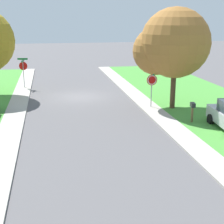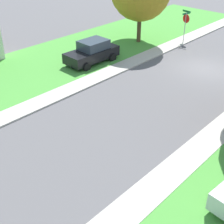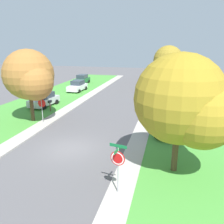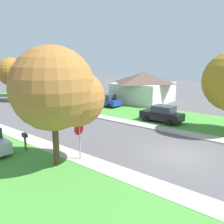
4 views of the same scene
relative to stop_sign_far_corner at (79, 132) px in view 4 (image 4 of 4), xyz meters
name	(u,v)px [view 4 (image 4 of 4)]	position (x,y,z in m)	size (l,w,h in m)	color
ground_plane	(179,155)	(4.79, -4.52, -1.89)	(120.00, 120.00, 0.00)	#565456
sidewalk_east	(96,116)	(9.49, 7.48, -1.84)	(1.40, 56.00, 0.10)	#ADA89E
lawn_east	(120,109)	(14.19, 7.48, -1.85)	(8.00, 56.00, 0.08)	#479338
sidewalk_west	(19,136)	(0.09, 7.48, -1.84)	(1.40, 56.00, 0.10)	#ADA89E
stop_sign_far_corner	(79,132)	(0.00, 0.00, 0.00)	(0.92, 0.92, 2.77)	#9E9EA3
car_blue_far_down_street	(106,100)	(14.65, 10.35, -1.01)	(2.06, 4.31, 1.76)	#1E389E
car_red_near_corner	(60,98)	(11.96, 17.11, -1.01)	(2.25, 4.41, 1.76)	red
car_black_kerbside_mid	(162,114)	(11.74, 0.31, -1.01)	(2.14, 4.35, 1.76)	black
tree_sidewalk_far	(14,73)	(11.56, 29.12, 2.38)	(5.31, 4.94, 6.90)	#4C3823
tree_corner_large	(33,73)	(11.34, 22.81, 2.59)	(5.44, 5.06, 7.17)	#4C3823
tree_across_right	(59,91)	(-1.14, 0.31, 2.59)	(5.13, 4.77, 7.02)	#4C3823
house_right_setback	(144,87)	(21.29, 8.36, 0.49)	(9.42, 8.29, 4.60)	silver
mailbox	(25,138)	(-1.38, 3.99, -0.88)	(0.31, 0.51, 1.31)	brown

